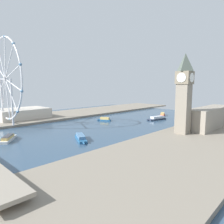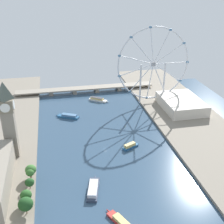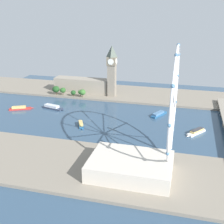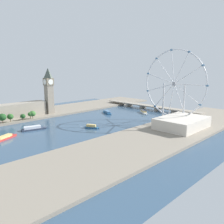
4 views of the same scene
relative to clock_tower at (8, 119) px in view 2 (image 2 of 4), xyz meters
The scene contains 12 objects.
ground_plane 104.86m from the clock_tower, ahead, with size 404.16×404.16×0.00m, color #334C66.
riverbank_right 216.37m from the clock_tower, ahead, with size 90.00×520.00×3.00m, color gray.
clock_tower is the anchor object (origin of this frame).
tree_row_embankment 77.52m from the clock_tower, 75.06° to the right, with size 12.61×56.65×14.47m.
ferris_wheel 211.02m from the clock_tower, 29.61° to the left, with size 103.61×3.20×107.40m.
riverside_hall 230.09m from the clock_tower, 18.74° to the left, with size 50.50×70.45×14.29m, color beige.
river_bridge 197.44m from the clock_tower, 60.64° to the left, with size 216.16×17.16×8.00m.
tour_boat_0 174.12m from the clock_tower, 50.00° to the left, with size 28.89×22.84×5.17m.
tour_boat_1 110.28m from the clock_tower, 52.97° to the left, with size 31.90×19.76×4.99m.
tour_boat_2 129.44m from the clock_tower, ahead, with size 21.40×13.02×5.42m.
tour_boat_3 148.12m from the clock_tower, 51.90° to the right, with size 19.25×33.40×5.05m.
tour_boat_4 108.35m from the clock_tower, 43.64° to the right, with size 16.07×36.76×5.38m.
Camera 2 is at (-48.05, -268.60, 172.16)m, focal length 47.52 mm.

